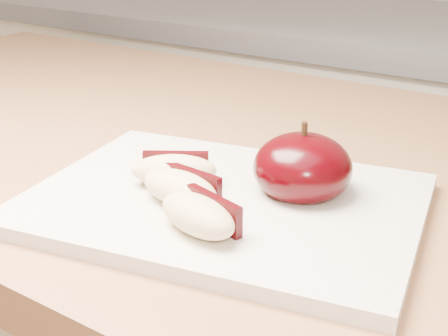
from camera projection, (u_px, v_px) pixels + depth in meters
The scene contains 6 objects.
back_cabinet at pixel (445, 247), 1.33m from camera, with size 2.40×0.62×0.94m.
cutting_board at pixel (224, 203), 0.52m from camera, with size 0.32×0.23×0.01m, color silver.
apple_half at pixel (302, 168), 0.52m from camera, with size 0.11×0.11×0.07m.
apple_wedge_a at pixel (174, 170), 0.54m from camera, with size 0.08×0.07×0.03m.
apple_wedge_b at pixel (181, 188), 0.50m from camera, with size 0.08×0.04×0.03m.
apple_wedge_c at pixel (199, 214), 0.46m from camera, with size 0.08×0.05×0.03m.
Camera 1 is at (0.28, -0.03, 1.13)m, focal length 50.00 mm.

